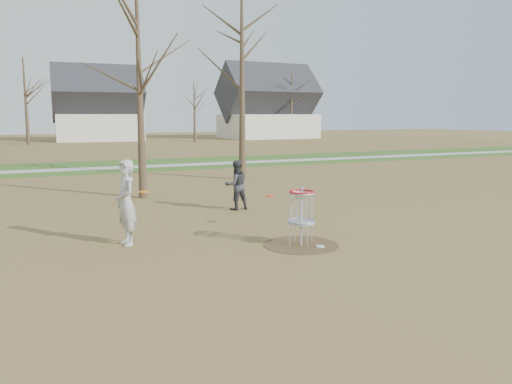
% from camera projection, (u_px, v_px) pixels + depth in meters
% --- Properties ---
extents(ground, '(160.00, 160.00, 0.00)m').
position_uv_depth(ground, '(301.00, 245.00, 11.88)').
color(ground, brown).
rests_on(ground, ground).
extents(green_band, '(160.00, 8.00, 0.01)m').
position_uv_depth(green_band, '(134.00, 165.00, 30.81)').
color(green_band, '#2D5119').
rests_on(green_band, ground).
extents(footpath, '(160.00, 1.50, 0.01)m').
position_uv_depth(footpath, '(137.00, 167.00, 29.91)').
color(footpath, '#9E9E99').
rests_on(footpath, green_band).
extents(dirt_circle, '(1.80, 1.80, 0.01)m').
position_uv_depth(dirt_circle, '(301.00, 245.00, 11.88)').
color(dirt_circle, '#47331E').
rests_on(dirt_circle, ground).
extents(player_standing, '(0.58, 0.80, 2.03)m').
position_uv_depth(player_standing, '(126.00, 203.00, 11.77)').
color(player_standing, '#ABABAB').
rests_on(player_standing, ground).
extents(player_throwing, '(0.82, 0.66, 1.62)m').
position_uv_depth(player_throwing, '(236.00, 185.00, 16.24)').
color(player_throwing, '#333439').
rests_on(player_throwing, ground).
extents(disc_grounded, '(0.22, 0.22, 0.02)m').
position_uv_depth(disc_grounded, '(320.00, 246.00, 11.67)').
color(disc_grounded, silver).
rests_on(disc_grounded, dirt_circle).
extents(discs_in_play, '(3.71, 0.67, 0.45)m').
position_uv_depth(discs_in_play, '(214.00, 194.00, 12.65)').
color(discs_in_play, red).
rests_on(discs_in_play, ground).
extents(disc_golf_basket, '(0.64, 0.64, 1.35)m').
position_uv_depth(disc_golf_basket, '(301.00, 207.00, 11.74)').
color(disc_golf_basket, '#9EA3AD').
rests_on(disc_golf_basket, ground).
extents(bare_trees, '(52.62, 44.98, 9.00)m').
position_uv_depth(bare_trees, '(121.00, 89.00, 44.05)').
color(bare_trees, '#382B1E').
rests_on(bare_trees, ground).
extents(houses_row, '(56.51, 10.01, 7.26)m').
position_uv_depth(houses_row, '(120.00, 112.00, 60.48)').
color(houses_row, silver).
rests_on(houses_row, ground).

